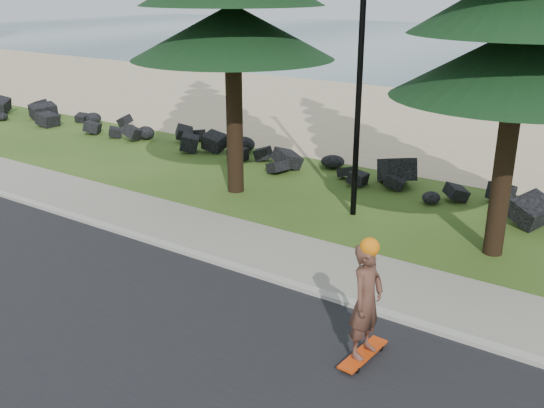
% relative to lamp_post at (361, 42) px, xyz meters
% --- Properties ---
extents(ground, '(160.00, 160.00, 0.00)m').
position_rel_lamp_post_xyz_m(ground, '(0.00, -3.20, -4.13)').
color(ground, '#335119').
rests_on(ground, ground).
extents(road, '(160.00, 7.00, 0.02)m').
position_rel_lamp_post_xyz_m(road, '(0.00, -7.70, -4.12)').
color(road, black).
rests_on(road, ground).
extents(kerb, '(160.00, 0.20, 0.10)m').
position_rel_lamp_post_xyz_m(kerb, '(0.00, -4.10, -4.08)').
color(kerb, '#AEAC9C').
rests_on(kerb, ground).
extents(sidewalk, '(160.00, 2.00, 0.08)m').
position_rel_lamp_post_xyz_m(sidewalk, '(0.00, -3.00, -4.09)').
color(sidewalk, '#A09C86').
rests_on(sidewalk, ground).
extents(beach_sand, '(160.00, 15.00, 0.01)m').
position_rel_lamp_post_xyz_m(beach_sand, '(0.00, 11.30, -4.13)').
color(beach_sand, tan).
rests_on(beach_sand, ground).
extents(seawall_boulders, '(60.00, 2.40, 1.10)m').
position_rel_lamp_post_xyz_m(seawall_boulders, '(0.00, 2.40, -4.13)').
color(seawall_boulders, black).
rests_on(seawall_boulders, ground).
extents(lamp_post, '(0.25, 0.14, 8.14)m').
position_rel_lamp_post_xyz_m(lamp_post, '(0.00, 0.00, 0.00)').
color(lamp_post, black).
rests_on(lamp_post, ground).
extents(skateboarder, '(0.47, 1.09, 1.99)m').
position_rel_lamp_post_xyz_m(skateboarder, '(2.97, -5.46, -3.13)').
color(skateboarder, '#CF3C0C').
rests_on(skateboarder, ground).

